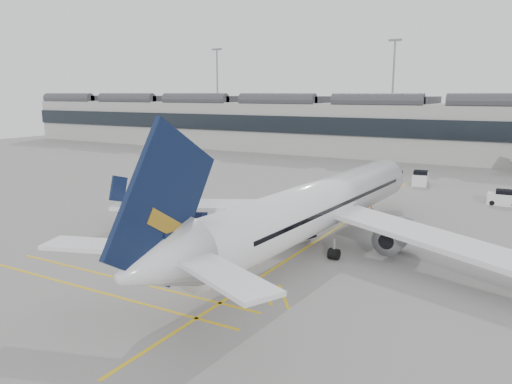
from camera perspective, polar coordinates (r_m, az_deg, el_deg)
The scene contains 18 objects.
ground at distance 45.53m, azimuth -7.60°, elevation -5.53°, with size 220.00×220.00×0.00m, color gray.
terminal at distance 109.96m, azimuth 15.81°, elevation 7.19°, with size 200.00×20.45×12.40m.
light_masts at distance 123.82m, azimuth 16.89°, elevation 11.41°, with size 113.00×0.60×25.45m.
apron_markings at distance 49.30m, azimuth 8.95°, elevation -4.26°, with size 0.25×60.00×0.01m, color gold.
airliner_main at distance 42.70m, azimuth 6.72°, elevation -1.78°, with size 40.91×44.79×11.90m.
belt_loader at distance 46.35m, azimuth 3.48°, elevation -4.36°, with size 5.33×2.74×2.11m.
baggage_cart_a at distance 46.27m, azimuth 4.54°, elevation -3.95°, with size 1.95×1.70×1.81m.
baggage_cart_b at distance 45.57m, azimuth -2.02°, elevation -4.16°, with size 2.00×1.78×1.80m.
baggage_cart_c at distance 49.07m, azimuth 0.18°, elevation -3.17°, with size 1.76×1.57×1.58m.
baggage_cart_d at distance 52.85m, azimuth -6.65°, elevation -2.07°, with size 1.93×1.68×1.81m.
ramp_agent_a at distance 51.79m, azimuth 2.15°, elevation -2.38°, with size 0.64×0.42×1.75m, color #E2440B.
ramp_agent_b at distance 47.65m, azimuth 0.22°, elevation -3.57°, with size 0.86×0.67×1.77m, color orange.
pushback_tug at distance 54.31m, azimuth -11.20°, elevation -2.16°, with size 3.13×2.46×1.53m.
safety_cone_nose at distance 58.57m, azimuth 12.66°, elevation -1.65°, with size 0.40×0.40×0.56m, color #F24C0A.
safety_cone_engine at distance 44.70m, azimuth 15.29°, elevation -5.85°, with size 0.33×0.33×0.46m, color #F24C0A.
service_van_left at distance 80.01m, azimuth -9.80°, elevation 2.29°, with size 4.16×3.14×1.92m.
service_van_mid at distance 76.01m, azimuth 18.28°, elevation 1.47°, with size 2.50×4.24×2.07m.
service_van_right at distance 65.97m, azimuth 26.45°, elevation -0.65°, with size 3.65×1.96×1.83m.
Camera 1 is at (26.66, -34.53, 13.04)m, focal length 35.00 mm.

